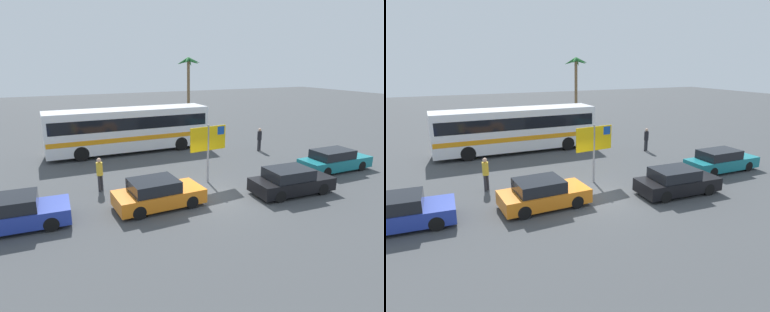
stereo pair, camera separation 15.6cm
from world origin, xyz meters
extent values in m
plane|color=#424447|center=(0.00, 0.00, 0.00)|extent=(120.00, 120.00, 0.00)
cube|color=white|center=(-1.43, 10.38, 1.73)|extent=(11.60, 2.51, 2.90)
cube|color=black|center=(-1.43, 10.38, 2.28)|extent=(11.14, 2.53, 0.84)
cube|color=orange|center=(-1.43, 10.38, 1.22)|extent=(11.48, 2.53, 0.32)
cylinder|color=black|center=(2.16, 11.51, 0.50)|extent=(1.00, 0.28, 1.00)
cylinder|color=black|center=(2.16, 9.25, 0.50)|extent=(1.00, 0.28, 1.00)
cylinder|color=black|center=(-5.03, 11.51, 0.50)|extent=(1.00, 0.28, 1.00)
cylinder|color=black|center=(-5.03, 9.25, 0.50)|extent=(1.00, 0.28, 1.00)
cylinder|color=gray|center=(0.72, 2.07, 1.60)|extent=(0.11, 0.11, 3.20)
cube|color=yellow|center=(0.72, 2.07, 2.45)|extent=(2.19, 0.28, 1.30)
cube|color=#1447A8|center=(1.52, 2.15, 2.82)|extent=(0.44, 0.11, 0.44)
cube|color=orange|center=(-2.82, 0.04, 0.48)|extent=(4.07, 2.05, 0.64)
cube|color=black|center=(-3.06, 0.03, 1.06)|extent=(2.15, 1.81, 0.52)
cylinder|color=black|center=(-1.62, 0.96, 0.30)|extent=(0.61, 0.19, 0.60)
cylinder|color=black|center=(-1.55, -0.77, 0.30)|extent=(0.61, 0.19, 0.60)
cylinder|color=black|center=(-4.09, 0.85, 0.30)|extent=(0.61, 0.19, 0.60)
cylinder|color=black|center=(-4.02, -0.88, 0.30)|extent=(0.61, 0.19, 0.60)
cube|color=black|center=(3.80, -1.15, 0.48)|extent=(4.19, 1.93, 0.64)
cube|color=black|center=(3.55, -1.14, 1.06)|extent=(2.21, 1.71, 0.52)
cylinder|color=black|center=(5.11, -0.40, 0.30)|extent=(0.61, 0.18, 0.60)
cylinder|color=black|center=(5.04, -2.01, 0.30)|extent=(0.61, 0.18, 0.60)
cylinder|color=black|center=(2.55, -0.29, 0.30)|extent=(0.61, 0.18, 0.60)
cylinder|color=black|center=(2.49, -1.91, 0.30)|extent=(0.61, 0.18, 0.60)
cube|color=#19757F|center=(8.71, 0.69, 0.48)|extent=(4.58, 1.67, 0.64)
cube|color=black|center=(8.44, 0.69, 1.06)|extent=(2.39, 1.52, 0.52)
cylinder|color=black|center=(10.12, 1.45, 0.30)|extent=(0.60, 0.16, 0.60)
cylinder|color=black|center=(10.13, -0.05, 0.30)|extent=(0.60, 0.16, 0.60)
cylinder|color=black|center=(7.29, 1.43, 0.30)|extent=(0.60, 0.16, 0.60)
cylinder|color=black|center=(7.30, -0.07, 0.30)|extent=(0.60, 0.16, 0.60)
cube|color=#23389E|center=(-8.61, 0.46, 0.48)|extent=(4.07, 2.06, 0.64)
cube|color=black|center=(-8.85, 0.48, 1.06)|extent=(2.15, 1.81, 0.52)
cylinder|color=black|center=(-7.34, 1.27, 0.30)|extent=(0.61, 0.19, 0.60)
cylinder|color=black|center=(-7.42, -0.46, 0.30)|extent=(0.61, 0.19, 0.60)
cylinder|color=#2D2D33|center=(7.43, 6.58, 0.42)|extent=(0.13, 0.13, 0.83)
cylinder|color=#2D2D33|center=(7.26, 6.55, 0.42)|extent=(0.13, 0.13, 0.83)
cylinder|color=black|center=(7.35, 6.57, 1.16)|extent=(0.32, 0.32, 0.66)
sphere|color=tan|center=(7.35, 6.57, 1.60)|extent=(0.22, 0.22, 0.22)
cylinder|color=#2D2D33|center=(-4.95, 3.09, 0.43)|extent=(0.13, 0.13, 0.85)
cylinder|color=#2D2D33|center=(-4.81, 3.19, 0.43)|extent=(0.13, 0.13, 0.85)
cylinder|color=gold|center=(-4.88, 3.14, 1.19)|extent=(0.32, 0.32, 0.67)
sphere|color=tan|center=(-4.88, 3.14, 1.64)|extent=(0.23, 0.23, 0.23)
cylinder|color=brown|center=(8.28, 21.45, 3.26)|extent=(0.32, 0.32, 6.52)
cone|color=#23662D|center=(8.96, 21.46, 6.53)|extent=(1.50, 0.47, 0.80)
cone|color=#23662D|center=(8.67, 21.93, 6.37)|extent=(1.26, 1.41, 1.08)
cone|color=#23662D|center=(8.02, 22.07, 6.48)|extent=(0.97, 1.55, 0.90)
cone|color=#23662D|center=(7.61, 21.46, 6.45)|extent=(1.50, 0.47, 0.95)
cone|color=#23662D|center=(7.84, 20.91, 6.54)|extent=(1.28, 1.44, 0.80)
cone|color=#23662D|center=(8.61, 20.87, 6.48)|extent=(1.13, 1.51, 0.91)
camera|label=1|loc=(-7.49, -13.67, 6.36)|focal=31.82mm
camera|label=2|loc=(-7.35, -13.73, 6.36)|focal=31.82mm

